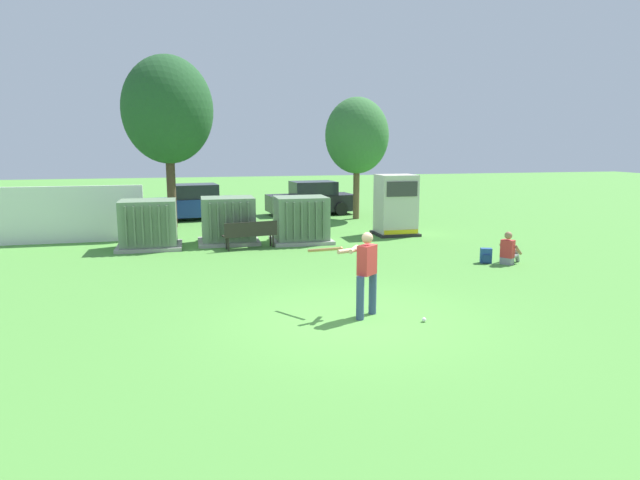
# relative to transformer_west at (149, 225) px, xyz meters

# --- Properties ---
(ground_plane) EXTENTS (96.00, 96.00, 0.00)m
(ground_plane) POSITION_rel_transformer_west_xyz_m (4.52, -8.79, -0.79)
(ground_plane) COLOR #51933D
(fence_panel) EXTENTS (4.80, 0.12, 2.00)m
(fence_panel) POSITION_rel_transformer_west_xyz_m (-2.67, 1.71, 0.21)
(fence_panel) COLOR white
(fence_panel) RESTS_ON ground
(transformer_west) EXTENTS (2.10, 1.70, 1.62)m
(transformer_west) POSITION_rel_transformer_west_xyz_m (0.00, 0.00, 0.00)
(transformer_west) COLOR #9E9B93
(transformer_west) RESTS_ON ground
(transformer_mid_west) EXTENTS (2.10, 1.70, 1.62)m
(transformer_mid_west) POSITION_rel_transformer_west_xyz_m (2.65, 0.36, 0.00)
(transformer_mid_west) COLOR #9E9B93
(transformer_mid_west) RESTS_ON ground
(transformer_mid_east) EXTENTS (2.10, 1.70, 1.62)m
(transformer_mid_east) POSITION_rel_transformer_west_xyz_m (5.17, -0.04, 0.00)
(transformer_mid_east) COLOR #9E9B93
(transformer_mid_east) RESTS_ON ground
(generator_enclosure) EXTENTS (1.60, 1.40, 2.30)m
(generator_enclosure) POSITION_rel_transformer_west_xyz_m (9.01, 0.70, 0.35)
(generator_enclosure) COLOR #262626
(generator_enclosure) RESTS_ON ground
(park_bench) EXTENTS (1.84, 0.70, 0.92)m
(park_bench) POSITION_rel_transformer_west_xyz_m (3.29, -0.87, -0.25)
(park_bench) COLOR #2D2823
(park_bench) RESTS_ON ground
(batter) EXTENTS (1.25, 1.38, 1.74)m
(batter) POSITION_rel_transformer_west_xyz_m (4.74, -8.68, 0.19)
(batter) COLOR #384C75
(batter) RESTS_ON ground
(sports_ball) EXTENTS (0.09, 0.09, 0.09)m
(sports_ball) POSITION_rel_transformer_west_xyz_m (5.79, -9.32, -0.74)
(sports_ball) COLOR white
(sports_ball) RESTS_ON ground
(seated_spectator) EXTENTS (0.78, 0.68, 0.96)m
(seated_spectator) POSITION_rel_transformer_west_xyz_m (10.38, -4.92, -0.41)
(seated_spectator) COLOR gray
(seated_spectator) RESTS_ON ground
(backpack) EXTENTS (0.37, 0.34, 0.44)m
(backpack) POSITION_rel_transformer_west_xyz_m (9.78, -4.69, -0.57)
(backpack) COLOR #264C8C
(backpack) RESTS_ON ground
(tree_left) EXTENTS (3.65, 3.65, 6.97)m
(tree_left) POSITION_rel_transformer_west_xyz_m (0.64, 4.71, 3.99)
(tree_left) COLOR #4C3828
(tree_left) RESTS_ON ground
(tree_center_left) EXTENTS (2.89, 2.89, 5.53)m
(tree_center_left) POSITION_rel_transformer_west_xyz_m (8.88, 5.43, 3.00)
(tree_center_left) COLOR brown
(tree_center_left) RESTS_ON ground
(parked_car_leftmost) EXTENTS (4.38, 2.32, 1.62)m
(parked_car_leftmost) POSITION_rel_transformer_west_xyz_m (1.43, 6.90, -0.04)
(parked_car_leftmost) COLOR navy
(parked_car_leftmost) RESTS_ON ground
(parked_car_left_of_center) EXTENTS (4.33, 2.20, 1.62)m
(parked_car_left_of_center) POSITION_rel_transformer_west_xyz_m (7.18, 7.45, -0.04)
(parked_car_left_of_center) COLOR black
(parked_car_left_of_center) RESTS_ON ground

